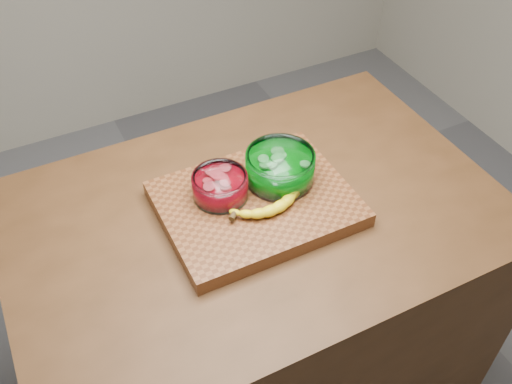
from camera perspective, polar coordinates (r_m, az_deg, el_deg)
name	(u,v)px	position (r m, az deg, el deg)	size (l,w,h in m)	color
counter	(256,315)	(1.74, 0.00, -12.19)	(1.20, 0.80, 0.90)	#462A15
cutting_board	(256,204)	(1.37, 0.00, -1.20)	(0.45, 0.35, 0.04)	brown
bowl_red	(220,186)	(1.35, -3.61, 0.58)	(0.13, 0.13, 0.06)	white
bowl_green	(280,168)	(1.38, 2.42, 2.44)	(0.17, 0.17, 0.08)	white
banana	(269,199)	(1.34, 1.28, -0.68)	(0.23, 0.13, 0.03)	yellow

